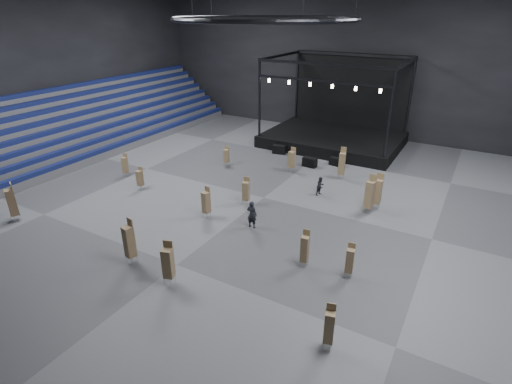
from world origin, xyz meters
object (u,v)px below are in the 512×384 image
Objects in this scene: flight_case_mid at (310,162)px; chair_stack_13 at (329,326)px; chair_stack_10 at (292,159)px; chair_stack_2 at (350,260)px; chair_stack_0 at (140,178)px; chair_stack_8 at (227,156)px; man_center at (252,214)px; crew_member at (320,186)px; chair_stack_1 at (168,262)px; chair_stack_7 at (246,191)px; chair_stack_12 at (342,163)px; chair_stack_14 at (125,165)px; stage at (336,130)px; flight_case_left at (279,149)px; chair_stack_11 at (378,191)px; chair_stack_4 at (129,241)px; chair_stack_6 at (12,202)px; chair_stack_3 at (206,202)px; chair_stack_9 at (370,194)px; flight_case_right at (336,162)px; chair_stack_5 at (305,248)px.

chair_stack_13 is at bearing -64.94° from flight_case_mid.
chair_stack_13 is at bearing -51.01° from chair_stack_10.
flight_case_mid is 17.04m from chair_stack_2.
chair_stack_0 is 0.84× the size of chair_stack_13.
flight_case_mid is 0.58× the size of chair_stack_10.
chair_stack_8 is 6.21m from chair_stack_10.
man_center is (2.06, -10.62, -0.24)m from chair_stack_10.
chair_stack_1 is at bearing -171.83° from crew_member.
chair_stack_7 is 8.48m from chair_stack_8.
chair_stack_12 is 1.35× the size of chair_stack_14.
chair_stack_1 is (0.79, -28.22, -0.10)m from stage.
flight_case_left is 0.68× the size of chair_stack_8.
stage is at bearing 94.20° from chair_stack_13.
chair_stack_11 is at bearing 86.58° from chair_stack_2.
chair_stack_4 is (-2.90, -19.73, 1.03)m from flight_case_mid.
stage is at bearing 58.79° from flight_case_left.
chair_stack_6 is 25.97m from chair_stack_11.
chair_stack_3 is at bearing 162.71° from crew_member.
chair_stack_14 is at bearing 150.39° from chair_stack_4.
chair_stack_2 is 5.47m from chair_stack_13.
chair_stack_13 is at bearing -19.24° from chair_stack_1.
chair_stack_4 is at bearing 26.94° from chair_stack_6.
man_center is (3.53, 0.38, -0.25)m from chair_stack_3.
chair_stack_10 is at bearing 92.35° from chair_stack_3.
chair_stack_1 is 1.13× the size of chair_stack_10.
chair_stack_2 is 7.76m from man_center.
stage is 6.57× the size of chair_stack_2.
chair_stack_3 is 1.55× the size of crew_member.
chair_stack_2 is 1.11× the size of chair_stack_8.
chair_stack_9 is 20.97m from chair_stack_14.
chair_stack_13 is at bearing -71.11° from flight_case_right.
chair_stack_8 is 10.71m from chair_stack_12.
chair_stack_4 is 13.96m from chair_stack_14.
chair_stack_5 is at bearing -52.58° from chair_stack_10.
man_center is 7.53m from crew_member.
chair_stack_1 reaches higher than chair_stack_7.
chair_stack_3 reaches higher than crew_member.
chair_stack_14 is at bearing -149.55° from chair_stack_8.
chair_stack_2 is 2.57m from chair_stack_5.
chair_stack_1 is 0.86× the size of chair_stack_9.
chair_stack_1 reaches higher than chair_stack_3.
man_center is at bearing -134.54° from chair_stack_11.
flight_case_mid is at bearing 89.38° from chair_stack_3.
chair_stack_7 is 0.80× the size of chair_stack_11.
flight_case_mid is 24.41m from chair_stack_6.
stage is 10.58× the size of flight_case_mid.
stage reaches higher than chair_stack_13.
chair_stack_6 is at bearing -147.36° from chair_stack_11.
chair_stack_10 is 20.88m from chair_stack_13.
flight_case_mid is at bearing -87.31° from man_center.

